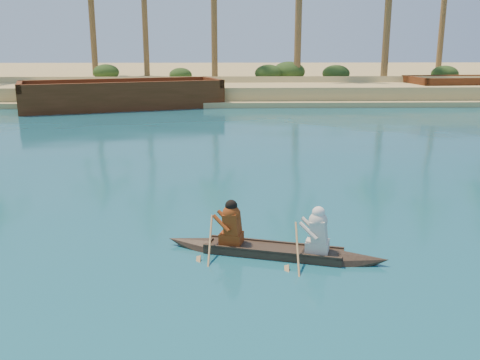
{
  "coord_description": "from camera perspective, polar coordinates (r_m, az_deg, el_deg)",
  "views": [
    {
      "loc": [
        6.98,
        -14.41,
        4.29
      ],
      "look_at": [
        7.37,
        -1.76,
        1.05
      ],
      "focal_mm": 40.0,
      "sensor_mm": 36.0,
      "label": 1
    }
  ],
  "objects": [
    {
      "name": "canoe",
      "position": [
        11.21,
        3.58,
        -6.79
      ],
      "size": [
        4.67,
        1.95,
        1.29
      ],
      "rotation": [
        0.0,
        0.0,
        -0.29
      ],
      "color": "#382B1E",
      "rests_on": "ground"
    },
    {
      "name": "palm_grove",
      "position": [
        50.03,
        -10.34,
        18.4
      ],
      "size": [
        110.0,
        14.0,
        16.0
      ],
      "primitive_type": null,
      "color": "#345E21",
      "rests_on": "ground"
    },
    {
      "name": "barge_mid",
      "position": [
        37.69,
        -12.43,
        8.68
      ],
      "size": [
        13.94,
        8.36,
        2.2
      ],
      "rotation": [
        0.0,
        0.0,
        0.32
      ],
      "color": "#5F2A14",
      "rests_on": "ground"
    },
    {
      "name": "shrub_cluster",
      "position": [
        46.54,
        -10.59,
        10.32
      ],
      "size": [
        100.0,
        6.0,
        2.4
      ],
      "primitive_type": null,
      "color": "black",
      "rests_on": "ground"
    },
    {
      "name": "sandy_embankment",
      "position": [
        61.8,
        -8.42,
        10.72
      ],
      "size": [
        150.0,
        51.0,
        1.5
      ],
      "color": "tan",
      "rests_on": "ground"
    }
  ]
}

